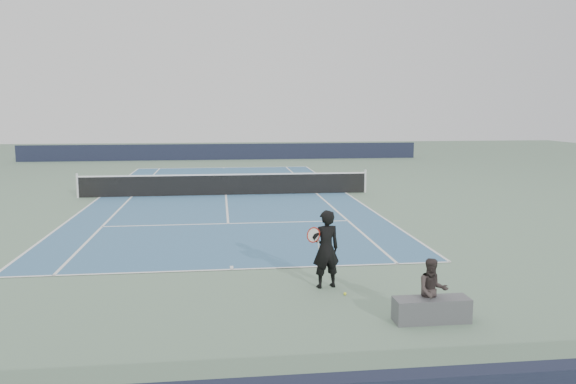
{
  "coord_description": "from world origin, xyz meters",
  "views": [
    {
      "loc": [
        -0.24,
        -25.0,
        3.84
      ],
      "look_at": [
        1.99,
        -6.72,
        1.1
      ],
      "focal_mm": 35.0,
      "sensor_mm": 36.0,
      "label": 1
    }
  ],
  "objects": [
    {
      "name": "tennis_ball",
      "position": [
        2.3,
        -14.02,
        0.03
      ],
      "size": [
        0.06,
        0.06,
        0.06
      ],
      "primitive_type": "sphere",
      "color": "yellow",
      "rests_on": "ground"
    },
    {
      "name": "spectator_bench",
      "position": [
        3.53,
        -15.63,
        0.41
      ],
      "size": [
        1.42,
        0.6,
        1.18
      ],
      "color": "#505155",
      "rests_on": "ground"
    },
    {
      "name": "tennis_net",
      "position": [
        0.0,
        0.0,
        0.5
      ],
      "size": [
        12.9,
        0.1,
        1.07
      ],
      "color": "silver",
      "rests_on": "ground"
    },
    {
      "name": "tennis_player",
      "position": [
        1.99,
        -13.45,
        0.85
      ],
      "size": [
        0.81,
        0.59,
        1.7
      ],
      "color": "black",
      "rests_on": "ground"
    },
    {
      "name": "windscreen_far",
      "position": [
        0.0,
        17.88,
        0.6
      ],
      "size": [
        30.0,
        0.25,
        1.2
      ],
      "primitive_type": "cube",
      "color": "black",
      "rests_on": "ground"
    },
    {
      "name": "court_surface",
      "position": [
        0.0,
        0.0,
        0.01
      ],
      "size": [
        10.97,
        23.77,
        0.01
      ],
      "primitive_type": "cube",
      "color": "#3B678C",
      "rests_on": "ground"
    },
    {
      "name": "ground",
      "position": [
        0.0,
        0.0,
        0.0
      ],
      "size": [
        80.0,
        80.0,
        0.0
      ],
      "primitive_type": "plane",
      "color": "slate"
    }
  ]
}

